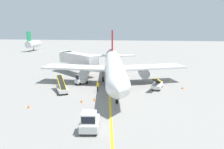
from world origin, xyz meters
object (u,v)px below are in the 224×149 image
(baggage_tug_near_wing, at_px, (81,80))
(jet_bridge, at_px, (75,59))
(safety_cone_nose_right, at_px, (28,107))
(safety_cone_nose_left, at_px, (94,99))
(safety_cone_wingtip_left, at_px, (81,101))
(safety_cone_wingtip_right, at_px, (182,88))
(pushback_tug, at_px, (90,122))
(belt_loader_aft_hold, at_px, (62,88))
(ground_crew_marshaller, at_px, (97,86))
(belt_loader_forward_hold, at_px, (157,85))
(airliner, at_px, (114,66))

(baggage_tug_near_wing, bearing_deg, jet_bridge, 111.77)
(safety_cone_nose_right, bearing_deg, safety_cone_nose_left, 27.89)
(safety_cone_wingtip_left, relative_size, safety_cone_wingtip_right, 1.00)
(safety_cone_nose_left, xyz_separation_m, safety_cone_wingtip_left, (-1.70, -1.04, 0.00))
(pushback_tug, relative_size, belt_loader_aft_hold, 0.77)
(baggage_tug_near_wing, relative_size, ground_crew_marshaller, 1.59)
(baggage_tug_near_wing, height_order, belt_loader_forward_hold, belt_loader_forward_hold)
(airliner, relative_size, safety_cone_nose_left, 80.10)
(pushback_tug, bearing_deg, safety_cone_nose_left, 99.51)
(ground_crew_marshaller, bearing_deg, baggage_tug_near_wing, 134.23)
(safety_cone_nose_left, xyz_separation_m, safety_cone_wingtip_right, (14.26, 8.69, 0.00))
(belt_loader_aft_hold, bearing_deg, safety_cone_wingtip_left, -44.58)
(jet_bridge, relative_size, baggage_tug_near_wing, 4.21)
(baggage_tug_near_wing, relative_size, safety_cone_nose_right, 6.13)
(airliner, xyz_separation_m, pushback_tug, (0.11, -21.02, -2.42))
(safety_cone_wingtip_left, distance_m, safety_cone_wingtip_right, 18.69)
(airliner, relative_size, safety_cone_nose_right, 80.10)
(baggage_tug_near_wing, relative_size, safety_cone_nose_left, 6.13)
(belt_loader_aft_hold, distance_m, ground_crew_marshaller, 6.04)
(belt_loader_forward_hold, relative_size, belt_loader_aft_hold, 1.04)
(baggage_tug_near_wing, bearing_deg, safety_cone_wingtip_left, -73.90)
(pushback_tug, distance_m, safety_cone_nose_left, 10.05)
(pushback_tug, xyz_separation_m, safety_cone_nose_left, (-1.65, 9.88, -0.77))
(jet_bridge, bearing_deg, safety_cone_wingtip_right, -25.07)
(ground_crew_marshaller, bearing_deg, airliner, 71.14)
(baggage_tug_near_wing, distance_m, safety_cone_wingtip_left, 10.83)
(belt_loader_aft_hold, bearing_deg, safety_cone_nose_right, -103.38)
(belt_loader_forward_hold, distance_m, safety_cone_nose_right, 21.97)
(jet_bridge, distance_m, baggage_tug_near_wing, 11.18)
(jet_bridge, relative_size, safety_cone_wingtip_left, 25.79)
(belt_loader_aft_hold, xyz_separation_m, ground_crew_marshaller, (5.86, 1.49, 0.13))
(belt_loader_forward_hold, distance_m, belt_loader_aft_hold, 16.77)
(baggage_tug_near_wing, bearing_deg, belt_loader_aft_hold, -106.31)
(belt_loader_forward_hold, height_order, safety_cone_nose_left, belt_loader_forward_hold)
(airliner, height_order, safety_cone_nose_right, airliner)
(safety_cone_nose_left, bearing_deg, belt_loader_aft_hold, 150.72)
(safety_cone_nose_left, relative_size, safety_cone_wingtip_right, 1.00)
(safety_cone_wingtip_right, bearing_deg, safety_cone_nose_right, -149.90)
(baggage_tug_near_wing, xyz_separation_m, belt_loader_forward_hold, (14.45, -1.18, -0.15))
(safety_cone_wingtip_right, bearing_deg, safety_cone_wingtip_left, -148.65)
(belt_loader_aft_hold, relative_size, ground_crew_marshaller, 2.92)
(airliner, distance_m, safety_cone_nose_left, 11.70)
(baggage_tug_near_wing, xyz_separation_m, safety_cone_nose_right, (-3.58, -13.73, -0.71))
(belt_loader_forward_hold, distance_m, safety_cone_wingtip_right, 4.58)
(baggage_tug_near_wing, distance_m, belt_loader_forward_hold, 14.50)
(pushback_tug, relative_size, belt_loader_forward_hold, 0.74)
(baggage_tug_near_wing, bearing_deg, pushback_tug, -71.72)
(airliner, distance_m, pushback_tug, 21.16)
(safety_cone_wingtip_left, bearing_deg, safety_cone_nose_left, 31.47)
(airliner, bearing_deg, safety_cone_nose_left, -97.91)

